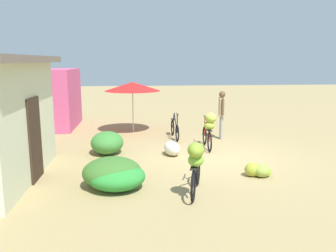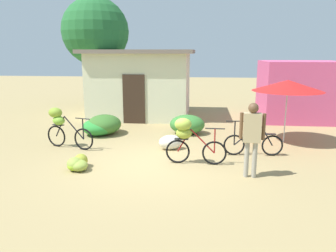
{
  "view_description": "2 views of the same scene",
  "coord_description": "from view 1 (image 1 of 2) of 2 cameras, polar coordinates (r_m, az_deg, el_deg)",
  "views": [
    {
      "loc": [
        -9.84,
        2.44,
        2.86
      ],
      "look_at": [
        0.99,
        1.42,
        0.79
      ],
      "focal_mm": 36.92,
      "sensor_mm": 36.0,
      "label": 1
    },
    {
      "loc": [
        1.26,
        -8.15,
        2.9
      ],
      "look_at": [
        0.29,
        1.06,
        0.79
      ],
      "focal_mm": 35.12,
      "sensor_mm": 36.0,
      "label": 2
    }
  ],
  "objects": [
    {
      "name": "hedge_bush_front_right",
      "position": [
        8.05,
        -9.22,
        -7.57
      ],
      "size": [
        1.21,
        1.35,
        0.7
      ],
      "primitive_type": "ellipsoid",
      "color": "#386A28",
      "rests_on": "ground"
    },
    {
      "name": "bicycle_near_pile",
      "position": [
        11.2,
        6.79,
        -0.13
      ],
      "size": [
        1.6,
        0.41,
        1.23
      ],
      "color": "black",
      "rests_on": "ground"
    },
    {
      "name": "hedge_bush_front_left",
      "position": [
        7.93,
        -8.45,
        -8.29
      ],
      "size": [
        1.19,
        1.29,
        0.58
      ],
      "primitive_type": "ellipsoid",
      "color": "#2B8733",
      "rests_on": "ground"
    },
    {
      "name": "shop_pink",
      "position": [
        15.85,
        -20.03,
        4.29
      ],
      "size": [
        3.2,
        2.8,
        2.51
      ],
      "primitive_type": "cube",
      "color": "#CD4C7D",
      "rests_on": "ground"
    },
    {
      "name": "bicycle_center_loaded",
      "position": [
        12.9,
        1.13,
        -0.5
      ],
      "size": [
        1.68,
        0.16,
        1.01
      ],
      "color": "black",
      "rests_on": "ground"
    },
    {
      "name": "produce_sack",
      "position": [
        10.57,
        0.66,
        -3.71
      ],
      "size": [
        0.79,
        0.61,
        0.44
      ],
      "primitive_type": "ellipsoid",
      "rotation": [
        0.0,
        0.0,
        0.27
      ],
      "color": "silver",
      "rests_on": "ground"
    },
    {
      "name": "market_umbrella",
      "position": [
        13.82,
        -5.88,
        6.51
      ],
      "size": [
        2.22,
        2.22,
        2.02
      ],
      "color": "beige",
      "rests_on": "ground"
    },
    {
      "name": "bicycle_leftmost",
      "position": [
        7.29,
        4.62,
        -6.14
      ],
      "size": [
        1.63,
        0.55,
        1.24
      ],
      "color": "black",
      "rests_on": "ground"
    },
    {
      "name": "banana_pile_on_ground",
      "position": [
        9.01,
        14.93,
        -7.1
      ],
      "size": [
        0.72,
        0.82,
        0.35
      ],
      "color": "#8EBD29",
      "rests_on": "ground"
    },
    {
      "name": "ground_plane",
      "position": [
        10.53,
        8.27,
        -5.1
      ],
      "size": [
        60.0,
        60.0,
        0.0
      ],
      "primitive_type": "plane",
      "color": "#9E8858"
    },
    {
      "name": "person_vendor",
      "position": [
        12.77,
        8.87,
        2.68
      ],
      "size": [
        0.58,
        0.25,
        1.77
      ],
      "color": "gray",
      "rests_on": "ground"
    },
    {
      "name": "hedge_bush_mid",
      "position": [
        10.92,
        -10.01,
        -2.72
      ],
      "size": [
        1.25,
        1.01,
        0.69
      ],
      "primitive_type": "ellipsoid",
      "color": "#387A32",
      "rests_on": "ground"
    }
  ]
}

